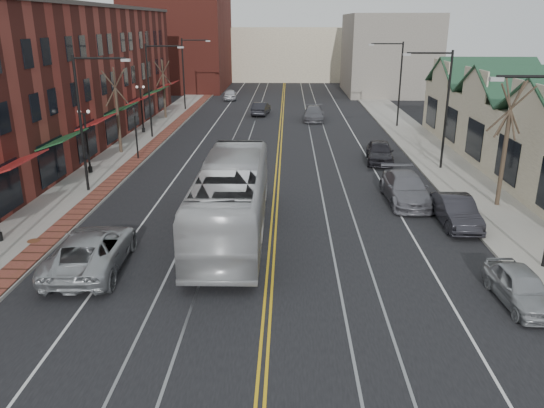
# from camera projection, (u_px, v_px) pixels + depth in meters

# --- Properties ---
(ground) EXTENTS (160.00, 160.00, 0.00)m
(ground) POSITION_uv_depth(u_px,v_px,m) (264.00, 347.00, 17.02)
(ground) COLOR black
(ground) RESTS_ON ground
(sidewalk_left) EXTENTS (4.00, 120.00, 0.15)m
(sidewalk_left) POSITION_uv_depth(u_px,v_px,m) (102.00, 173.00, 36.24)
(sidewalk_left) COLOR gray
(sidewalk_left) RESTS_ON ground
(sidewalk_right) EXTENTS (4.00, 120.00, 0.15)m
(sidewalk_right) POSITION_uv_depth(u_px,v_px,m) (456.00, 176.00, 35.55)
(sidewalk_right) COLOR gray
(sidewalk_right) RESTS_ON ground
(building_left) EXTENTS (10.00, 50.00, 11.00)m
(building_left) POSITION_uv_depth(u_px,v_px,m) (36.00, 81.00, 41.30)
(building_left) COLOR maroon
(building_left) RESTS_ON ground
(backdrop_left) EXTENTS (14.00, 18.00, 14.00)m
(backdrop_left) POSITION_uv_depth(u_px,v_px,m) (180.00, 42.00, 81.37)
(backdrop_left) COLOR maroon
(backdrop_left) RESTS_ON ground
(backdrop_mid) EXTENTS (22.00, 14.00, 9.00)m
(backdrop_mid) POSITION_uv_depth(u_px,v_px,m) (285.00, 53.00, 95.90)
(backdrop_mid) COLOR #B5A68B
(backdrop_mid) RESTS_ON ground
(backdrop_right) EXTENTS (12.00, 16.00, 11.00)m
(backdrop_right) POSITION_uv_depth(u_px,v_px,m) (388.00, 54.00, 76.24)
(backdrop_right) COLOR slate
(backdrop_right) RESTS_ON ground
(streetlight_l_1) EXTENTS (3.33, 0.25, 8.00)m
(streetlight_l_1) POSITION_uv_depth(u_px,v_px,m) (87.00, 110.00, 30.83)
(streetlight_l_1) COLOR black
(streetlight_l_1) RESTS_ON sidewalk_left
(streetlight_l_2) EXTENTS (3.33, 0.25, 8.00)m
(streetlight_l_2) POSITION_uv_depth(u_px,v_px,m) (153.00, 81.00, 45.95)
(streetlight_l_2) COLOR black
(streetlight_l_2) RESTS_ON sidewalk_left
(streetlight_l_3) EXTENTS (3.33, 0.25, 8.00)m
(streetlight_l_3) POSITION_uv_depth(u_px,v_px,m) (187.00, 67.00, 61.07)
(streetlight_l_3) COLOR black
(streetlight_l_3) RESTS_ON sidewalk_left
(streetlight_r_1) EXTENTS (3.33, 0.25, 8.00)m
(streetlight_r_1) POSITION_uv_depth(u_px,v_px,m) (441.00, 98.00, 35.86)
(streetlight_r_1) COLOR black
(streetlight_r_1) RESTS_ON sidewalk_right
(streetlight_r_2) EXTENTS (3.33, 0.25, 8.00)m
(streetlight_r_2) POSITION_uv_depth(u_px,v_px,m) (396.00, 75.00, 50.98)
(streetlight_r_2) COLOR black
(streetlight_r_2) RESTS_ON sidewalk_right
(lamppost_l_2) EXTENTS (0.84, 0.28, 4.27)m
(lamppost_l_2) POSITION_uv_depth(u_px,v_px,m) (87.00, 143.00, 35.58)
(lamppost_l_2) COLOR black
(lamppost_l_2) RESTS_ON sidewalk_left
(lamppost_l_3) EXTENTS (0.84, 0.28, 4.27)m
(lamppost_l_3) POSITION_uv_depth(u_px,v_px,m) (142.00, 110.00, 48.81)
(lamppost_l_3) COLOR black
(lamppost_l_3) RESTS_ON sidewalk_left
(tree_left_near) EXTENTS (1.78, 1.37, 6.48)m
(tree_left_near) POSITION_uv_depth(u_px,v_px,m) (117.00, 109.00, 40.81)
(tree_left_near) COLOR #382B21
(tree_left_near) RESTS_ON sidewalk_left
(tree_left_far) EXTENTS (1.66, 1.28, 6.02)m
(tree_left_far) POSITION_uv_depth(u_px,v_px,m) (164.00, 88.00, 56.01)
(tree_left_far) COLOR #382B21
(tree_left_far) RESTS_ON sidewalk_left
(tree_right_mid) EXTENTS (1.90, 1.46, 6.93)m
(tree_right_mid) POSITION_uv_depth(u_px,v_px,m) (506.00, 142.00, 28.67)
(tree_right_mid) COLOR #382B21
(tree_right_mid) RESTS_ON sidewalk_right
(manhole_far) EXTENTS (0.60, 0.60, 0.02)m
(manhole_far) POSITION_uv_depth(u_px,v_px,m) (34.00, 241.00, 24.85)
(manhole_far) COLOR #592D19
(manhole_far) RESTS_ON sidewalk_left
(traffic_signal) EXTENTS (0.18, 0.15, 3.80)m
(traffic_signal) POSITION_uv_depth(u_px,v_px,m) (136.00, 129.00, 39.25)
(traffic_signal) COLOR black
(traffic_signal) RESTS_ON sidewalk_left
(transit_bus) EXTENTS (3.19, 13.07, 3.63)m
(transit_bus) POSITION_uv_depth(u_px,v_px,m) (232.00, 199.00, 25.56)
(transit_bus) COLOR silver
(transit_bus) RESTS_ON ground
(parked_suv) EXTENTS (3.17, 6.24, 1.69)m
(parked_suv) POSITION_uv_depth(u_px,v_px,m) (91.00, 250.00, 22.16)
(parked_suv) COLOR #A3A6AA
(parked_suv) RESTS_ON ground
(parked_car_a) EXTENTS (1.79, 4.04, 1.35)m
(parked_car_a) POSITION_uv_depth(u_px,v_px,m) (521.00, 287.00, 19.45)
(parked_car_a) COLOR #989A9E
(parked_car_a) RESTS_ON ground
(parked_car_b) EXTENTS (1.60, 4.57, 1.50)m
(parked_car_b) POSITION_uv_depth(u_px,v_px,m) (456.00, 211.00, 26.99)
(parked_car_b) COLOR #222228
(parked_car_b) RESTS_ON ground
(parked_car_c) EXTENTS (2.39, 5.70, 1.64)m
(parked_car_c) POSITION_uv_depth(u_px,v_px,m) (406.00, 188.00, 30.47)
(parked_car_c) COLOR slate
(parked_car_c) RESTS_ON ground
(parked_car_d) EXTENTS (2.38, 4.86, 1.59)m
(parked_car_d) POSITION_uv_depth(u_px,v_px,m) (380.00, 152.00, 39.17)
(parked_car_d) COLOR black
(parked_car_d) RESTS_ON ground
(distant_car_left) EXTENTS (2.05, 4.51, 1.43)m
(distant_car_left) POSITION_uv_depth(u_px,v_px,m) (261.00, 109.00, 59.26)
(distant_car_left) COLOR black
(distant_car_left) RESTS_ON ground
(distant_car_right) EXTENTS (2.31, 5.18, 1.47)m
(distant_car_right) POSITION_uv_depth(u_px,v_px,m) (314.00, 113.00, 55.99)
(distant_car_right) COLOR #5C5C63
(distant_car_right) RESTS_ON ground
(distant_car_far) EXTENTS (2.06, 4.39, 1.45)m
(distant_car_far) POSITION_uv_depth(u_px,v_px,m) (230.00, 94.00, 70.84)
(distant_car_far) COLOR #B4B7BC
(distant_car_far) RESTS_ON ground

